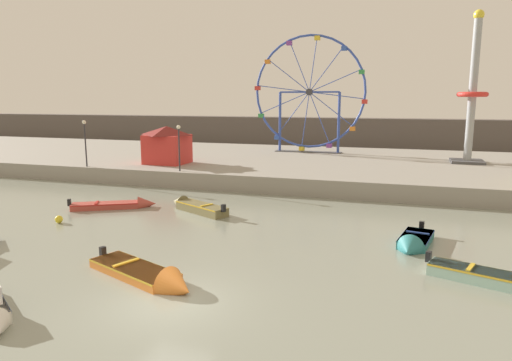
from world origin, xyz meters
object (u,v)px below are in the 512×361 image
object	(u,v)px
motorboat_seafoam	(507,281)
mooring_buoy_orange	(59,219)
motorboat_orange_hull	(152,277)
motorboat_faded_red	(120,205)
motorboat_olive_wood	(195,206)
drop_tower_steel_tower	(472,100)
ferris_wheel_blue_frame	(309,94)
promenade_lamp_far	(179,141)
motorboat_teal_painted	(413,243)
promenade_lamp_near	(85,137)
carnival_booth_red_striped	(167,144)

from	to	relation	value
motorboat_seafoam	mooring_buoy_orange	bearing A→B (deg)	-166.64
motorboat_orange_hull	motorboat_faded_red	world-z (taller)	motorboat_orange_hull
motorboat_faded_red	motorboat_olive_wood	distance (m)	5.05
motorboat_olive_wood	drop_tower_steel_tower	size ratio (longest dim) A/B	0.37
ferris_wheel_blue_frame	mooring_buoy_orange	world-z (taller)	ferris_wheel_blue_frame
motorboat_seafoam	promenade_lamp_far	size ratio (longest dim) A/B	1.43
promenade_lamp_far	drop_tower_steel_tower	bearing A→B (deg)	28.78
drop_tower_steel_tower	motorboat_seafoam	bearing A→B (deg)	-93.37
ferris_wheel_blue_frame	promenade_lamp_far	xyz separation A→B (m)	(-7.22, -16.30, -3.83)
motorboat_orange_hull	drop_tower_steel_tower	xyz separation A→B (m)	(14.62, 30.55, 6.79)
motorboat_teal_painted	drop_tower_steel_tower	xyz separation A→B (m)	(4.88, 22.93, 6.76)
motorboat_olive_wood	promenade_lamp_near	size ratio (longest dim) A/B	1.25
motorboat_faded_red	promenade_lamp_near	distance (m)	11.89
drop_tower_steel_tower	mooring_buoy_orange	world-z (taller)	drop_tower_steel_tower
ferris_wheel_blue_frame	promenade_lamp_near	distance (m)	23.30
motorboat_orange_hull	motorboat_olive_wood	xyz separation A→B (m)	(-3.46, 11.05, 0.09)
promenade_lamp_far	motorboat_seafoam	bearing A→B (deg)	-34.31
drop_tower_steel_tower	promenade_lamp_near	xyz separation A→B (m)	(-31.47, -12.74, -3.10)
motorboat_olive_wood	mooring_buoy_orange	world-z (taller)	motorboat_olive_wood
ferris_wheel_blue_frame	carnival_booth_red_striped	size ratio (longest dim) A/B	3.18
motorboat_orange_hull	promenade_lamp_far	distance (m)	20.12
motorboat_teal_painted	motorboat_orange_hull	bearing A→B (deg)	-41.04
carnival_booth_red_striped	mooring_buoy_orange	size ratio (longest dim) A/B	8.89
motorboat_olive_wood	promenade_lamp_far	xyz separation A→B (m)	(-4.63, 7.02, 3.44)
carnival_booth_red_striped	motorboat_faded_red	bearing A→B (deg)	-75.20
motorboat_seafoam	promenade_lamp_near	distance (m)	33.27
promenade_lamp_far	motorboat_orange_hull	bearing A→B (deg)	-65.88
motorboat_orange_hull	carnival_booth_red_striped	xyz separation A→B (m)	(-11.18, 21.70, 2.85)
motorboat_teal_painted	promenade_lamp_near	bearing A→B (deg)	-100.08
motorboat_seafoam	carnival_booth_red_striped	bearing A→B (deg)	162.49
ferris_wheel_blue_frame	mooring_buoy_orange	bearing A→B (deg)	-107.09
motorboat_seafoam	motorboat_faded_red	bearing A→B (deg)	-177.88
motorboat_seafoam	motorboat_olive_wood	distance (m)	18.08
motorboat_teal_painted	motorboat_seafoam	world-z (taller)	motorboat_teal_painted
motorboat_orange_hull	motorboat_seafoam	world-z (taller)	motorboat_orange_hull
motorboat_faded_red	ferris_wheel_blue_frame	world-z (taller)	ferris_wheel_blue_frame
drop_tower_steel_tower	promenade_lamp_near	world-z (taller)	drop_tower_steel_tower
ferris_wheel_blue_frame	promenade_lamp_near	world-z (taller)	ferris_wheel_blue_frame
motorboat_teal_painted	promenade_lamp_near	size ratio (longest dim) A/B	1.00
motorboat_seafoam	motorboat_olive_wood	bearing A→B (deg)	175.02
motorboat_olive_wood	ferris_wheel_blue_frame	bearing A→B (deg)	-69.30
motorboat_seafoam	promenade_lamp_near	size ratio (longest dim) A/B	1.33
mooring_buoy_orange	motorboat_teal_painted	bearing A→B (deg)	4.91
motorboat_faded_red	carnival_booth_red_striped	bearing A→B (deg)	74.39
motorboat_teal_painted	carnival_booth_red_striped	xyz separation A→B (m)	(-20.92, 14.07, 2.82)
motorboat_teal_painted	carnival_booth_red_striped	size ratio (longest dim) A/B	1.01
drop_tower_steel_tower	promenade_lamp_far	distance (m)	26.12
motorboat_faded_red	mooring_buoy_orange	xyz separation A→B (m)	(-1.17, -4.28, 0.00)
drop_tower_steel_tower	promenade_lamp_far	bearing A→B (deg)	-151.22
motorboat_seafoam	promenade_lamp_far	xyz separation A→B (m)	(-21.13, 14.42, 3.47)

